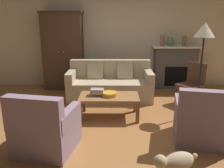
{
  "coord_description": "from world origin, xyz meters",
  "views": [
    {
      "loc": [
        -0.07,
        -3.86,
        1.8
      ],
      "look_at": [
        -0.12,
        0.61,
        0.55
      ],
      "focal_mm": 37.55,
      "sensor_mm": 36.0,
      "label": 1
    }
  ],
  "objects_px": {
    "armoire": "(63,51)",
    "dog": "(176,163)",
    "couch": "(110,85)",
    "mantel_vase_jade": "(170,41)",
    "fireplace": "(175,67)",
    "floor_lamp": "(204,36)",
    "side_chair_wooden": "(193,81)",
    "armchair_near_left": "(45,130)",
    "armchair_near_right": "(202,122)",
    "mantel_vase_bronze": "(184,41)",
    "fruit_bowl": "(110,94)",
    "mantel_vase_terracotta": "(162,40)",
    "coffee_table": "(109,99)",
    "book_stack": "(97,92)"
  },
  "relations": [
    {
      "from": "mantel_vase_terracotta",
      "to": "mantel_vase_bronze",
      "type": "distance_m",
      "value": 0.56
    },
    {
      "from": "mantel_vase_jade",
      "to": "floor_lamp",
      "type": "height_order",
      "value": "floor_lamp"
    },
    {
      "from": "book_stack",
      "to": "side_chair_wooden",
      "type": "relative_size",
      "value": 0.29
    },
    {
      "from": "armchair_near_left",
      "to": "fireplace",
      "type": "bearing_deg",
      "value": 51.36
    },
    {
      "from": "armchair_near_right",
      "to": "dog",
      "type": "distance_m",
      "value": 1.12
    },
    {
      "from": "fireplace",
      "to": "armchair_near_right",
      "type": "xyz_separation_m",
      "value": [
        -0.31,
        -2.94,
        -0.25
      ]
    },
    {
      "from": "armoire",
      "to": "book_stack",
      "type": "bearing_deg",
      "value": -62.36
    },
    {
      "from": "fruit_bowl",
      "to": "side_chair_wooden",
      "type": "bearing_deg",
      "value": 23.13
    },
    {
      "from": "fruit_bowl",
      "to": "side_chair_wooden",
      "type": "distance_m",
      "value": 1.93
    },
    {
      "from": "couch",
      "to": "floor_lamp",
      "type": "xyz_separation_m",
      "value": [
        1.69,
        -1.0,
        1.19
      ]
    },
    {
      "from": "couch",
      "to": "mantel_vase_terracotta",
      "type": "distance_m",
      "value": 1.88
    },
    {
      "from": "armoire",
      "to": "mantel_vase_bronze",
      "type": "relative_size",
      "value": 7.56
    },
    {
      "from": "couch",
      "to": "mantel_vase_terracotta",
      "type": "height_order",
      "value": "mantel_vase_terracotta"
    },
    {
      "from": "armchair_near_right",
      "to": "side_chair_wooden",
      "type": "bearing_deg",
      "value": 77.2
    },
    {
      "from": "armchair_near_left",
      "to": "book_stack",
      "type": "bearing_deg",
      "value": 62.21
    },
    {
      "from": "floor_lamp",
      "to": "armchair_near_left",
      "type": "bearing_deg",
      "value": -152.98
    },
    {
      "from": "mantel_vase_terracotta",
      "to": "armchair_near_right",
      "type": "xyz_separation_m",
      "value": [
        0.07,
        -2.92,
        -0.94
      ]
    },
    {
      "from": "couch",
      "to": "mantel_vase_jade",
      "type": "xyz_separation_m",
      "value": [
        1.54,
        0.91,
        0.92
      ]
    },
    {
      "from": "mantel_vase_bronze",
      "to": "side_chair_wooden",
      "type": "xyz_separation_m",
      "value": [
        -0.12,
        -1.27,
        -0.74
      ]
    },
    {
      "from": "dog",
      "to": "mantel_vase_terracotta",
      "type": "bearing_deg",
      "value": 81.88
    },
    {
      "from": "coffee_table",
      "to": "side_chair_wooden",
      "type": "xyz_separation_m",
      "value": [
        1.78,
        0.75,
        0.15
      ]
    },
    {
      "from": "mantel_vase_jade",
      "to": "armchair_near_right",
      "type": "height_order",
      "value": "mantel_vase_jade"
    },
    {
      "from": "book_stack",
      "to": "mantel_vase_jade",
      "type": "bearing_deg",
      "value": 48.58
    },
    {
      "from": "side_chair_wooden",
      "to": "armchair_near_left",
      "type": "bearing_deg",
      "value": -143.72
    },
    {
      "from": "fireplace",
      "to": "floor_lamp",
      "type": "relative_size",
      "value": 0.72
    },
    {
      "from": "coffee_table",
      "to": "floor_lamp",
      "type": "height_order",
      "value": "floor_lamp"
    },
    {
      "from": "mantel_vase_jade",
      "to": "floor_lamp",
      "type": "bearing_deg",
      "value": -85.55
    },
    {
      "from": "book_stack",
      "to": "mantel_vase_terracotta",
      "type": "height_order",
      "value": "mantel_vase_terracotta"
    },
    {
      "from": "fireplace",
      "to": "dog",
      "type": "xyz_separation_m",
      "value": [
        -0.93,
        -3.87,
        -0.32
      ]
    },
    {
      "from": "fireplace",
      "to": "armoire",
      "type": "distance_m",
      "value": 2.98
    },
    {
      "from": "book_stack",
      "to": "armchair_near_right",
      "type": "xyz_separation_m",
      "value": [
        1.63,
        -0.93,
        -0.17
      ]
    },
    {
      "from": "coffee_table",
      "to": "armchair_near_right",
      "type": "bearing_deg",
      "value": -32.72
    },
    {
      "from": "coffee_table",
      "to": "mantel_vase_bronze",
      "type": "distance_m",
      "value": 2.91
    },
    {
      "from": "coffee_table",
      "to": "couch",
      "type": "bearing_deg",
      "value": 90.18
    },
    {
      "from": "mantel_vase_bronze",
      "to": "coffee_table",
      "type": "bearing_deg",
      "value": -133.24
    },
    {
      "from": "mantel_vase_jade",
      "to": "side_chair_wooden",
      "type": "bearing_deg",
      "value": -79.18
    },
    {
      "from": "mantel_vase_bronze",
      "to": "armchair_near_left",
      "type": "distance_m",
      "value": 4.33
    },
    {
      "from": "couch",
      "to": "mantel_vase_jade",
      "type": "bearing_deg",
      "value": 30.61
    },
    {
      "from": "mantel_vase_jade",
      "to": "side_chair_wooden",
      "type": "height_order",
      "value": "mantel_vase_jade"
    },
    {
      "from": "armoire",
      "to": "side_chair_wooden",
      "type": "xyz_separation_m",
      "value": [
        3.01,
        -1.21,
        -0.49
      ]
    },
    {
      "from": "couch",
      "to": "fireplace",
      "type": "bearing_deg",
      "value": 28.38
    },
    {
      "from": "armoire",
      "to": "dog",
      "type": "bearing_deg",
      "value": -61.95
    },
    {
      "from": "coffee_table",
      "to": "mantel_vase_terracotta",
      "type": "height_order",
      "value": "mantel_vase_terracotta"
    },
    {
      "from": "armoire",
      "to": "armchair_near_left",
      "type": "relative_size",
      "value": 2.21
    },
    {
      "from": "mantel_vase_jade",
      "to": "dog",
      "type": "bearing_deg",
      "value": -101.01
    },
    {
      "from": "fireplace",
      "to": "coffee_table",
      "type": "xyz_separation_m",
      "value": [
        -1.72,
        -2.04,
        -0.2
      ]
    },
    {
      "from": "couch",
      "to": "fruit_bowl",
      "type": "xyz_separation_m",
      "value": [
        0.01,
        -1.11,
        0.14
      ]
    },
    {
      "from": "mantel_vase_jade",
      "to": "side_chair_wooden",
      "type": "relative_size",
      "value": 0.26
    },
    {
      "from": "fruit_bowl",
      "to": "mantel_vase_terracotta",
      "type": "bearing_deg",
      "value": 56.73
    },
    {
      "from": "armchair_near_right",
      "to": "dog",
      "type": "bearing_deg",
      "value": -123.47
    }
  ]
}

